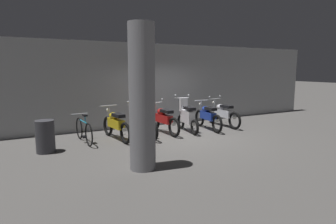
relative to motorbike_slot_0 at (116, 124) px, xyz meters
name	(u,v)px	position (x,y,z in m)	size (l,w,h in m)	color
ground_plane	(185,136)	(2.15, -0.67, -0.49)	(80.00, 80.00, 0.00)	#565451
back_wall	(155,85)	(2.15, 1.72, 1.09)	(16.00, 0.30, 3.16)	#9EA0A3
motorbike_slot_0	(116,124)	(0.00, 0.00, 0.00)	(0.56, 1.95, 1.03)	black
motorbike_slot_1	(143,121)	(0.86, -0.13, 0.04)	(0.59, 1.95, 1.15)	black
motorbike_slot_2	(163,119)	(1.72, 0.08, 0.00)	(0.59, 1.95, 1.15)	black
motorbike_slot_3	(187,117)	(2.58, -0.05, 0.04)	(0.59, 1.68, 1.29)	black
motorbike_slot_4	(208,116)	(3.44, -0.10, 0.00)	(0.56, 1.95, 1.03)	black
motorbike_slot_5	(223,114)	(4.29, 0.10, 0.00)	(0.59, 1.95, 1.15)	black
bicycle	(84,131)	(-0.97, 0.07, -0.13)	(0.50, 1.73, 0.89)	black
support_pillar	(142,98)	(-0.28, -2.86, 1.09)	(0.57, 0.57, 3.16)	gray
trash_bin	(45,136)	(-2.08, -0.51, -0.06)	(0.48, 0.48, 0.87)	#38383D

